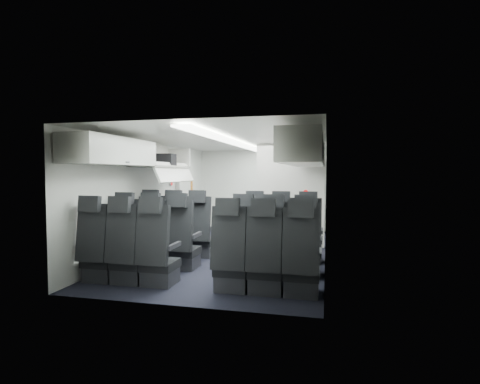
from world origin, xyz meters
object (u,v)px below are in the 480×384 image
at_px(seat_row_mid, 214,246).
at_px(galley_unit, 296,196).
at_px(boarding_door, 185,197).
at_px(flight_attendant, 266,201).
at_px(seat_row_rear, 194,258).
at_px(carry_on_bag, 164,160).
at_px(seat_row_front, 228,236).

xyz_separation_m(seat_row_mid, galley_unit, (0.95, 4.15, 0.55)).
xyz_separation_m(seat_row_mid, boarding_door, (-1.64, 2.99, 0.55)).
bearing_deg(flight_attendant, seat_row_rear, -174.14).
relative_size(boarding_door, flight_attendant, 1.06).
xyz_separation_m(seat_row_rear, boarding_door, (-1.64, 3.89, 0.55)).
bearing_deg(boarding_door, carry_on_bag, -81.89).
bearing_deg(galley_unit, flight_attendant, -124.78).
xyz_separation_m(seat_row_front, carry_on_bag, (-1.39, 0.36, 1.38)).
xyz_separation_m(seat_row_front, boarding_door, (-1.64, 2.09, 0.55)).
bearing_deg(seat_row_mid, boarding_door, 118.77).
xyz_separation_m(seat_row_front, seat_row_mid, (0.00, -0.90, 0.00)).
relative_size(seat_row_rear, boarding_door, 1.79).
bearing_deg(flight_attendant, seat_row_mid, -175.32).
height_order(seat_row_rear, flight_attendant, flight_attendant).
bearing_deg(seat_row_front, carry_on_bag, 165.59).
xyz_separation_m(seat_row_mid, flight_attendant, (0.31, 3.23, 0.47)).
relative_size(galley_unit, flight_attendant, 1.08).
relative_size(seat_row_front, boarding_door, 1.79).
height_order(galley_unit, carry_on_bag, carry_on_bag).
bearing_deg(seat_row_front, flight_attendant, 82.48).
height_order(seat_row_mid, carry_on_bag, carry_on_bag).
bearing_deg(flight_attendant, carry_on_bag, 149.32).
distance_m(seat_row_rear, galley_unit, 5.17).
bearing_deg(galley_unit, boarding_door, -155.72).
bearing_deg(flight_attendant, boarding_door, 107.20).
distance_m(boarding_door, carry_on_bag, 1.93).
relative_size(galley_unit, boarding_door, 1.02).
bearing_deg(carry_on_bag, boarding_door, 96.25).
distance_m(seat_row_mid, boarding_door, 3.45).
relative_size(seat_row_front, seat_row_rear, 1.00).
bearing_deg(seat_row_front, boarding_door, 128.16).
xyz_separation_m(seat_row_front, galley_unit, (0.95, 3.25, 0.55)).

